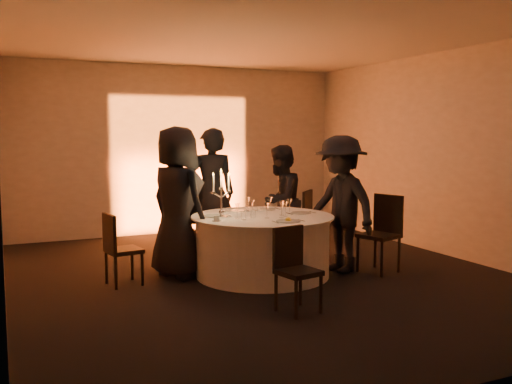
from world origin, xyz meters
name	(u,v)px	position (x,y,z in m)	size (l,w,h in m)	color
floor	(262,275)	(0.00, 0.00, 0.00)	(7.00, 7.00, 0.00)	black
ceiling	(263,35)	(0.00, 0.00, 3.00)	(7.00, 7.00, 0.00)	silver
wall_back	(181,150)	(0.00, 3.50, 1.50)	(7.00, 7.00, 0.00)	#AFA9A2
wall_front	(476,178)	(0.00, -3.50, 1.50)	(7.00, 7.00, 0.00)	#AFA9A2
wall_right	(448,154)	(3.00, 0.00, 1.50)	(7.00, 7.00, 0.00)	#AFA9A2
uplighter_fixture	(187,232)	(0.00, 3.20, 0.05)	(0.25, 0.12, 0.10)	black
banquet_table	(262,246)	(0.00, 0.00, 0.38)	(1.80, 1.80, 0.77)	black
chair_left	(118,245)	(-1.76, 0.27, 0.48)	(0.44, 0.44, 0.86)	black
chair_back_left	(186,215)	(-0.50, 1.61, 0.59)	(0.56, 0.56, 1.05)	black
chair_back_right	(300,218)	(1.10, 1.01, 0.53)	(0.59, 0.59, 0.95)	black
chair_right	(383,228)	(1.53, -0.44, 0.57)	(0.55, 0.55, 1.00)	black
chair_front	(294,264)	(-0.31, -1.42, 0.48)	(0.44, 0.44, 0.86)	black
guest_left	(177,202)	(-0.99, 0.39, 0.95)	(0.93, 0.60, 1.89)	black
guest_back_left	(212,194)	(-0.24, 1.23, 0.94)	(0.68, 0.45, 1.88)	black
guest_back_right	(280,201)	(0.74, 0.97, 0.82)	(0.79, 0.62, 1.63)	black
guest_right	(340,204)	(1.02, -0.20, 0.89)	(1.15, 0.66, 1.78)	black
plate_left	(216,216)	(-0.57, 0.17, 0.78)	(0.36, 0.29, 0.01)	white
plate_back_left	(235,211)	(-0.16, 0.52, 0.78)	(0.35, 0.27, 0.01)	white
plate_back_right	(266,209)	(0.28, 0.47, 0.78)	(0.36, 0.25, 0.01)	white
plate_right	(301,213)	(0.54, -0.03, 0.78)	(0.36, 0.25, 0.01)	white
plate_front	(288,220)	(0.07, -0.57, 0.79)	(0.35, 0.28, 0.08)	white
coffee_cup	(217,219)	(-0.68, -0.18, 0.80)	(0.11, 0.11, 0.07)	white
candelabra	(221,201)	(-0.53, 0.06, 0.98)	(0.25, 0.12, 0.61)	silver
wine_glass_a	(282,205)	(0.23, -0.08, 0.91)	(0.07, 0.07, 0.19)	white
wine_glass_b	(248,201)	(-0.02, 0.41, 0.91)	(0.07, 0.07, 0.19)	white
wine_glass_c	(237,207)	(-0.39, -0.11, 0.91)	(0.07, 0.07, 0.19)	white
wine_glass_d	(282,207)	(0.13, -0.28, 0.91)	(0.07, 0.07, 0.19)	white
wine_glass_e	(252,204)	(-0.09, 0.11, 0.91)	(0.07, 0.07, 0.19)	white
wine_glass_f	(285,205)	(0.23, -0.18, 0.91)	(0.07, 0.07, 0.19)	white
wine_glass_g	(290,203)	(0.39, 0.02, 0.91)	(0.07, 0.07, 0.19)	white
wine_glass_h	(270,201)	(0.27, 0.34, 0.91)	(0.07, 0.07, 0.19)	white
wine_glass_i	(267,207)	(-0.05, -0.23, 0.91)	(0.07, 0.07, 0.19)	white
tumbler_a	(243,216)	(-0.36, -0.22, 0.82)	(0.07, 0.07, 0.09)	white
tumbler_b	(253,214)	(-0.19, -0.13, 0.82)	(0.07, 0.07, 0.09)	white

